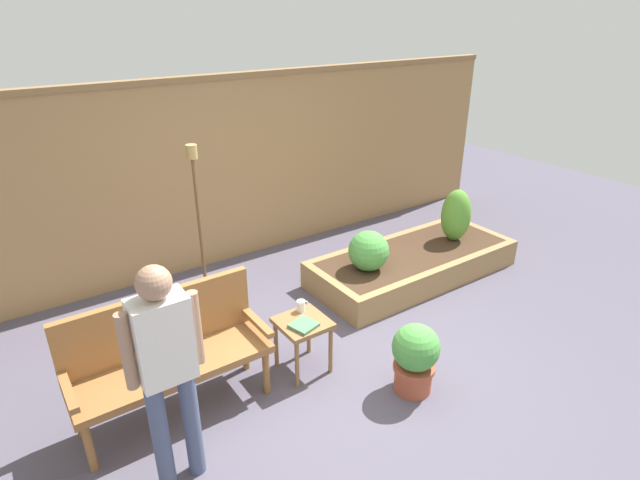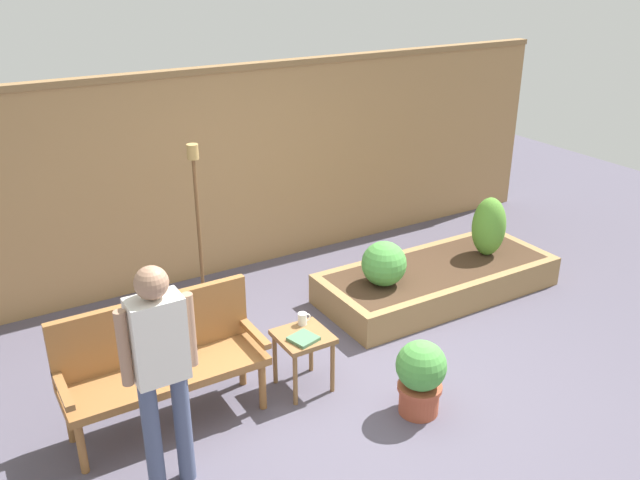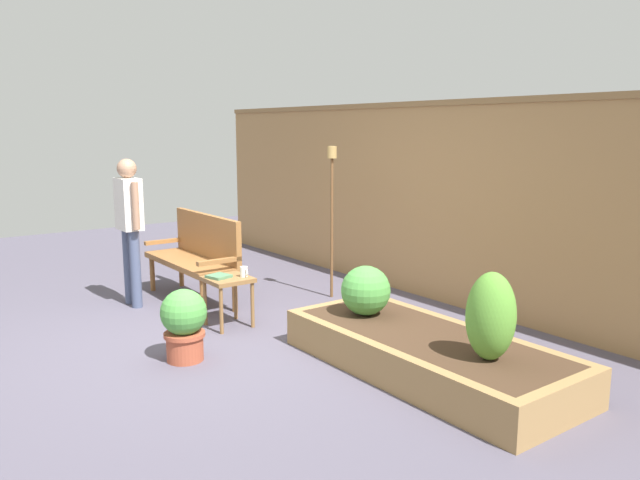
% 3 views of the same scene
% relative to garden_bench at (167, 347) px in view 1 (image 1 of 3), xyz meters
% --- Properties ---
extents(ground_plane, '(14.00, 14.00, 0.00)m').
position_rel_garden_bench_xyz_m(ground_plane, '(1.38, -0.49, -0.54)').
color(ground_plane, '#514C5B').
extents(fence_back, '(8.40, 0.14, 2.16)m').
position_rel_garden_bench_xyz_m(fence_back, '(1.38, 2.11, 0.55)').
color(fence_back, '#A37A4C').
rests_on(fence_back, ground_plane).
extents(garden_bench, '(1.44, 0.48, 0.94)m').
position_rel_garden_bench_xyz_m(garden_bench, '(0.00, 0.00, 0.00)').
color(garden_bench, '#936033').
rests_on(garden_bench, ground_plane).
extents(side_table, '(0.40, 0.40, 0.48)m').
position_rel_garden_bench_xyz_m(side_table, '(1.06, -0.20, -0.15)').
color(side_table, olive).
rests_on(side_table, ground_plane).
extents(cup_on_table, '(0.11, 0.07, 0.10)m').
position_rel_garden_bench_xyz_m(cup_on_table, '(1.13, -0.07, -0.02)').
color(cup_on_table, white).
rests_on(cup_on_table, side_table).
extents(book_on_table, '(0.23, 0.23, 0.03)m').
position_rel_garden_bench_xyz_m(book_on_table, '(1.02, -0.27, -0.05)').
color(book_on_table, '#4C7A56').
rests_on(book_on_table, side_table).
extents(potted_boxwood, '(0.38, 0.38, 0.59)m').
position_rel_garden_bench_xyz_m(potted_boxwood, '(1.64, -0.92, -0.22)').
color(potted_boxwood, '#A84C33').
rests_on(potted_boxwood, ground_plane).
extents(raised_planter_bed, '(2.40, 1.00, 0.30)m').
position_rel_garden_bench_xyz_m(raised_planter_bed, '(2.99, 0.48, -0.39)').
color(raised_planter_bed, '#997547').
rests_on(raised_planter_bed, ground_plane).
extents(shrub_near_bench, '(0.42, 0.42, 0.42)m').
position_rel_garden_bench_xyz_m(shrub_near_bench, '(2.29, 0.45, -0.03)').
color(shrub_near_bench, brown).
rests_on(shrub_near_bench, raised_planter_bed).
extents(shrub_far_corner, '(0.34, 0.34, 0.62)m').
position_rel_garden_bench_xyz_m(shrub_far_corner, '(3.60, 0.45, 0.06)').
color(shrub_far_corner, brown).
rests_on(shrub_far_corner, raised_planter_bed).
extents(tiki_torch, '(0.10, 0.10, 1.68)m').
position_rel_garden_bench_xyz_m(tiki_torch, '(0.80, 1.23, 0.61)').
color(tiki_torch, brown).
rests_on(tiki_torch, ground_plane).
extents(person_by_bench, '(0.47, 0.20, 1.56)m').
position_rel_garden_bench_xyz_m(person_by_bench, '(-0.19, -0.67, 0.39)').
color(person_by_bench, '#475170').
rests_on(person_by_bench, ground_plane).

